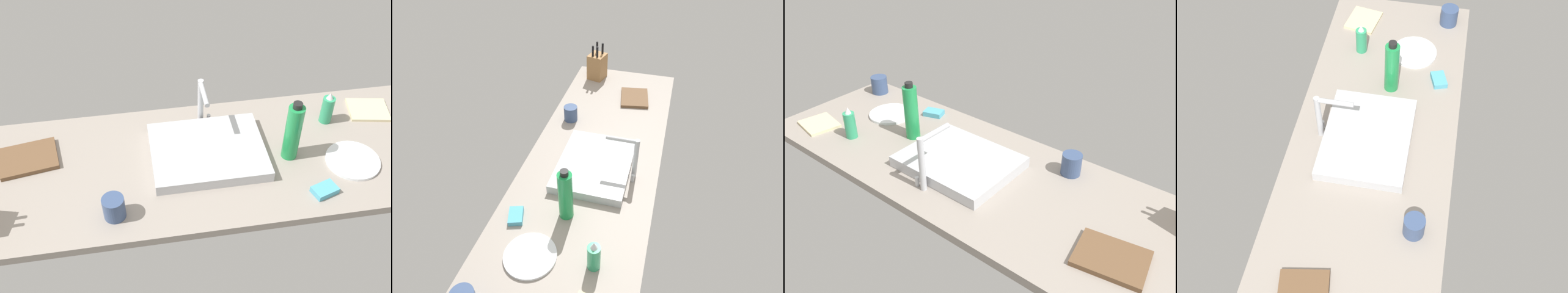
# 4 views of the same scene
# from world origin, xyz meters

# --- Properties ---
(countertop_slab) EXTENTS (1.97, 0.67, 0.04)m
(countertop_slab) POSITION_xyz_m (0.00, 0.00, 0.02)
(countertop_slab) COLOR gray
(countertop_slab) RESTS_ON ground
(sink_basin) EXTENTS (0.44, 0.35, 0.05)m
(sink_basin) POSITION_xyz_m (0.06, 0.02, 0.06)
(sink_basin) COLOR #B7BABF
(sink_basin) RESTS_ON countertop_slab
(faucet) EXTENTS (0.05, 0.16, 0.22)m
(faucet) POSITION_xyz_m (0.07, 0.20, 0.17)
(faucet) COLOR #B7BABF
(faucet) RESTS_ON countertop_slab
(cutting_board) EXTENTS (0.24, 0.20, 0.02)m
(cutting_board) POSITION_xyz_m (-0.63, 0.11, 0.04)
(cutting_board) COLOR brown
(cutting_board) RESTS_ON countertop_slab
(soap_bottle) EXTENTS (0.05, 0.05, 0.15)m
(soap_bottle) POSITION_xyz_m (0.59, 0.15, 0.10)
(soap_bottle) COLOR #2D9966
(soap_bottle) RESTS_ON countertop_slab
(water_bottle) EXTENTS (0.06, 0.06, 0.26)m
(water_bottle) POSITION_xyz_m (0.38, -0.03, 0.16)
(water_bottle) COLOR #1E8E47
(water_bottle) RESTS_ON countertop_slab
(dinner_plate) EXTENTS (0.21, 0.21, 0.01)m
(dinner_plate) POSITION_xyz_m (0.61, -0.10, 0.04)
(dinner_plate) COLOR white
(dinner_plate) RESTS_ON countertop_slab
(dish_towel) EXTENTS (0.19, 0.17, 0.01)m
(dish_towel) POSITION_xyz_m (0.80, 0.18, 0.04)
(dish_towel) COLOR beige
(dish_towel) RESTS_ON countertop_slab
(coffee_mug) EXTENTS (0.08, 0.08, 0.09)m
(coffee_mug) POSITION_xyz_m (-0.31, -0.22, 0.08)
(coffee_mug) COLOR #384C75
(coffee_mug) RESTS_ON countertop_slab
(ceramic_cup) EXTENTS (0.08, 0.08, 0.09)m
(ceramic_cup) POSITION_xyz_m (0.86, -0.24, 0.08)
(ceramic_cup) COLOR #384C75
(ceramic_cup) RESTS_ON countertop_slab
(dish_sponge) EXTENTS (0.10, 0.09, 0.02)m
(dish_sponge) POSITION_xyz_m (0.45, -0.23, 0.05)
(dish_sponge) COLOR #4CA3BC
(dish_sponge) RESTS_ON countertop_slab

